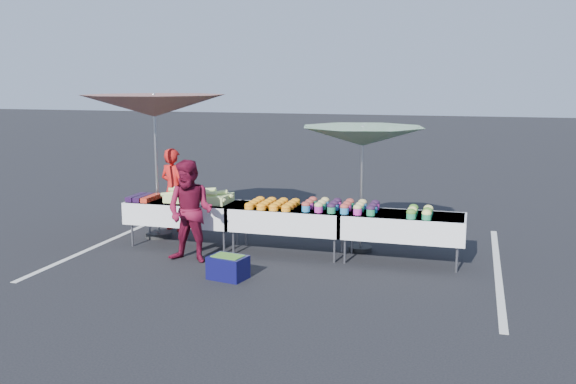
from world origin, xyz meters
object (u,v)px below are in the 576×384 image
(table_left, at_px, (184,211))
(umbrella_right, at_px, (363,137))
(table_center, at_px, (288,218))
(storage_bin, at_px, (228,267))
(umbrella_left, at_px, (154,107))
(table_right, at_px, (402,225))
(vendor, at_px, (173,190))
(customer, at_px, (190,211))

(table_left, distance_m, umbrella_right, 3.19)
(table_center, xyz_separation_m, storage_bin, (-0.44, -1.49, -0.41))
(table_left, height_order, umbrella_left, umbrella_left)
(table_center, distance_m, storage_bin, 1.61)
(table_right, height_order, vendor, vendor)
(storage_bin, bearing_deg, table_left, 143.86)
(table_right, relative_size, customer, 1.19)
(table_center, bearing_deg, customer, -146.89)
(table_left, relative_size, table_right, 1.00)
(table_center, distance_m, table_right, 1.80)
(table_left, distance_m, vendor, 1.18)
(table_right, xyz_separation_m, vendor, (-4.27, 0.96, 0.18))
(table_left, bearing_deg, umbrella_right, 9.71)
(vendor, relative_size, storage_bin, 2.66)
(table_left, height_order, table_right, same)
(table_left, bearing_deg, umbrella_left, 150.26)
(customer, xyz_separation_m, umbrella_left, (-1.20, 1.25, 1.50))
(vendor, distance_m, umbrella_right, 3.74)
(storage_bin, bearing_deg, customer, 154.51)
(table_center, height_order, umbrella_right, umbrella_right)
(table_right, xyz_separation_m, customer, (-3.10, -0.85, 0.20))
(table_right, relative_size, umbrella_left, 0.61)
(table_center, distance_m, vendor, 2.65)
(table_right, distance_m, storage_bin, 2.72)
(table_center, relative_size, table_right, 1.00)
(umbrella_right, xyz_separation_m, storage_bin, (-1.52, -1.98, -1.68))
(customer, distance_m, umbrella_left, 2.29)
(vendor, relative_size, umbrella_right, 0.66)
(table_left, relative_size, vendor, 1.22)
(table_left, distance_m, storage_bin, 2.06)
(table_right, height_order, umbrella_left, umbrella_left)
(umbrella_left, height_order, storage_bin, umbrella_left)
(table_right, distance_m, customer, 3.22)
(customer, bearing_deg, umbrella_left, 136.45)
(vendor, xyz_separation_m, storage_bin, (2.03, -2.45, -0.59))
(table_center, relative_size, storage_bin, 3.26)
(vendor, distance_m, umbrella_left, 1.62)
(vendor, relative_size, customer, 0.97)
(customer, relative_size, umbrella_left, 0.51)
(table_right, relative_size, vendor, 1.22)
(vendor, bearing_deg, table_right, -175.14)
(table_right, height_order, storage_bin, table_right)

